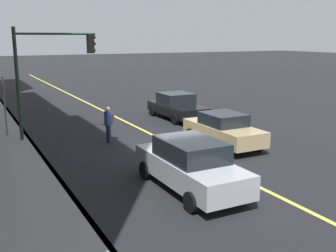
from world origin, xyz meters
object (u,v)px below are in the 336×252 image
(car_black, at_px, (177,106))
(pedestrian_with_backpack, at_px, (109,122))
(car_silver, at_px, (190,164))
(car_tan, at_px, (223,129))
(traffic_light_mast, at_px, (50,63))
(street_sign_post, at_px, (4,102))

(car_black, distance_m, pedestrian_with_backpack, 6.45)
(car_silver, height_order, car_tan, car_silver)
(car_tan, relative_size, traffic_light_mast, 0.81)
(street_sign_post, bearing_deg, pedestrian_with_backpack, -125.75)
(car_black, bearing_deg, traffic_light_mast, 102.70)
(pedestrian_with_backpack, distance_m, street_sign_post, 5.10)
(pedestrian_with_backpack, relative_size, street_sign_post, 0.56)
(car_silver, distance_m, street_sign_post, 10.74)
(car_silver, height_order, street_sign_post, street_sign_post)
(car_tan, bearing_deg, car_black, -10.38)
(pedestrian_with_backpack, bearing_deg, street_sign_post, 54.25)
(car_black, distance_m, car_silver, 11.46)
(car_black, height_order, car_tan, car_black)
(car_black, relative_size, street_sign_post, 1.48)
(car_tan, xyz_separation_m, street_sign_post, (5.91, 8.38, 0.99))
(car_silver, bearing_deg, traffic_light_mast, 15.82)
(pedestrian_with_backpack, relative_size, traffic_light_mast, 0.32)
(car_tan, distance_m, traffic_light_mast, 8.42)
(car_black, bearing_deg, car_tan, 169.62)
(car_silver, xyz_separation_m, street_sign_post, (9.76, 4.39, 0.91))
(car_silver, bearing_deg, pedestrian_with_backpack, 2.54)
(pedestrian_with_backpack, xyz_separation_m, traffic_light_mast, (1.71, 2.11, 2.61))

